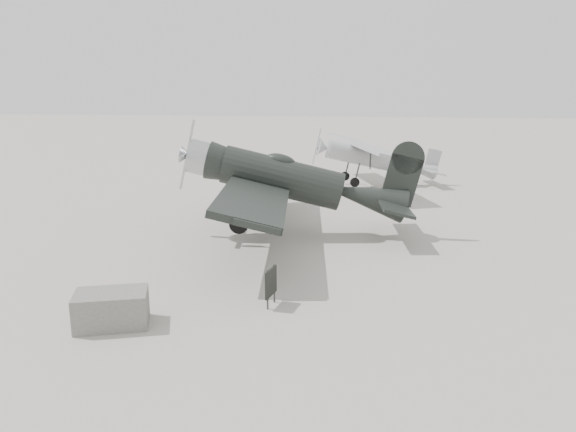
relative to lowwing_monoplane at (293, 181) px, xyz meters
name	(u,v)px	position (x,y,z in m)	size (l,w,h in m)	color
ground	(326,283)	(1.64, -5.40, -2.27)	(160.00, 160.00, 0.00)	gray
lowwing_monoplane	(293,181)	(0.00, 0.00, 0.00)	(9.50, 13.30, 4.29)	black
highwing_monoplane	(373,155)	(3.55, 11.27, -0.35)	(7.76, 10.81, 3.07)	#A8ACAE
equipment_block	(112,309)	(-3.74, -9.18, -1.81)	(1.84, 1.15, 0.92)	#5F5D58
sign_board	(271,283)	(0.19, -7.40, -1.58)	(0.23, 0.79, 1.15)	#333333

